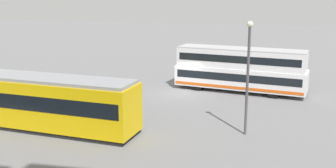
{
  "coord_description": "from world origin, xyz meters",
  "views": [
    {
      "loc": [
        -7.01,
        31.37,
        8.19
      ],
      "look_at": [
        0.2,
        4.11,
        1.71
      ],
      "focal_mm": 42.06,
      "sensor_mm": 36.0,
      "label": 1
    }
  ],
  "objects_px": {
    "street_lamp": "(248,70)",
    "info_sign": "(49,82)",
    "pedestrian_near_railing": "(122,99)",
    "tram_yellow": "(41,101)",
    "double_decker_bus": "(240,69)"
  },
  "relations": [
    {
      "from": "pedestrian_near_railing",
      "to": "info_sign",
      "type": "bearing_deg",
      "value": -12.11
    },
    {
      "from": "street_lamp",
      "to": "info_sign",
      "type": "bearing_deg",
      "value": -13.5
    },
    {
      "from": "double_decker_bus",
      "to": "street_lamp",
      "type": "relative_size",
      "value": 1.68
    },
    {
      "from": "pedestrian_near_railing",
      "to": "tram_yellow",
      "type": "bearing_deg",
      "value": 49.76
    },
    {
      "from": "tram_yellow",
      "to": "street_lamp",
      "type": "bearing_deg",
      "value": -170.61
    },
    {
      "from": "tram_yellow",
      "to": "info_sign",
      "type": "height_order",
      "value": "tram_yellow"
    },
    {
      "from": "pedestrian_near_railing",
      "to": "street_lamp",
      "type": "height_order",
      "value": "street_lamp"
    },
    {
      "from": "pedestrian_near_railing",
      "to": "street_lamp",
      "type": "bearing_deg",
      "value": 165.47
    },
    {
      "from": "info_sign",
      "to": "street_lamp",
      "type": "relative_size",
      "value": 0.34
    },
    {
      "from": "tram_yellow",
      "to": "info_sign",
      "type": "relative_size",
      "value": 5.56
    },
    {
      "from": "double_decker_bus",
      "to": "info_sign",
      "type": "height_order",
      "value": "double_decker_bus"
    },
    {
      "from": "double_decker_bus",
      "to": "tram_yellow",
      "type": "distance_m",
      "value": 16.81
    },
    {
      "from": "double_decker_bus",
      "to": "info_sign",
      "type": "relative_size",
      "value": 4.96
    },
    {
      "from": "info_sign",
      "to": "pedestrian_near_railing",
      "type": "bearing_deg",
      "value": 167.89
    },
    {
      "from": "tram_yellow",
      "to": "pedestrian_near_railing",
      "type": "relative_size",
      "value": 7.42
    }
  ]
}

